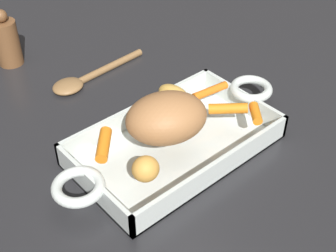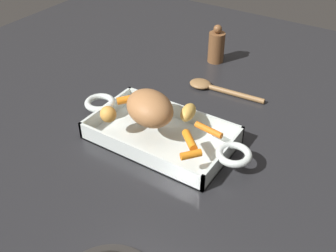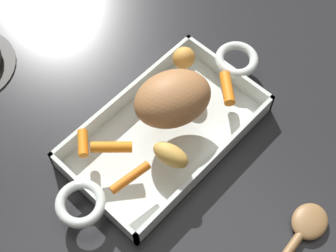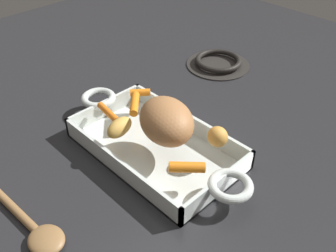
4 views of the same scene
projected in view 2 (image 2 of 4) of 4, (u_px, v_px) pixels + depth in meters
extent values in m
plane|color=#232326|center=(161.00, 140.00, 0.96)|extent=(1.85, 1.85, 0.00)
cube|color=silver|center=(161.00, 139.00, 0.96)|extent=(0.34, 0.20, 0.01)
cube|color=silver|center=(182.00, 113.00, 1.02)|extent=(0.34, 0.01, 0.04)
cube|color=silver|center=(137.00, 155.00, 0.88)|extent=(0.34, 0.01, 0.04)
cube|color=silver|center=(224.00, 157.00, 0.88)|extent=(0.01, 0.20, 0.04)
cube|color=silver|center=(107.00, 111.00, 1.02)|extent=(0.01, 0.20, 0.04)
torus|color=silver|center=(234.00, 154.00, 0.86)|extent=(0.08, 0.08, 0.02)
torus|color=silver|center=(100.00, 103.00, 1.02)|extent=(0.08, 0.08, 0.02)
ellipsoid|color=#A76F42|center=(150.00, 108.00, 0.92)|extent=(0.16, 0.14, 0.08)
cylinder|color=orange|center=(209.00, 130.00, 0.90)|extent=(0.07, 0.02, 0.01)
cylinder|color=orange|center=(190.00, 140.00, 0.87)|extent=(0.06, 0.06, 0.02)
cylinder|color=orange|center=(191.00, 155.00, 0.83)|extent=(0.04, 0.05, 0.02)
cylinder|color=orange|center=(129.00, 99.00, 1.00)|extent=(0.06, 0.06, 0.02)
ellipsoid|color=gold|center=(108.00, 114.00, 0.93)|extent=(0.05, 0.05, 0.04)
ellipsoid|color=gold|center=(188.00, 112.00, 0.94)|extent=(0.04, 0.07, 0.04)
cylinder|color=olive|center=(235.00, 94.00, 1.12)|extent=(0.17, 0.03, 0.01)
ellipsoid|color=olive|center=(200.00, 84.00, 1.16)|extent=(0.07, 0.06, 0.02)
cylinder|color=brown|center=(216.00, 47.00, 1.27)|extent=(0.05, 0.05, 0.10)
sphere|color=brown|center=(218.00, 29.00, 1.24)|extent=(0.03, 0.03, 0.03)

